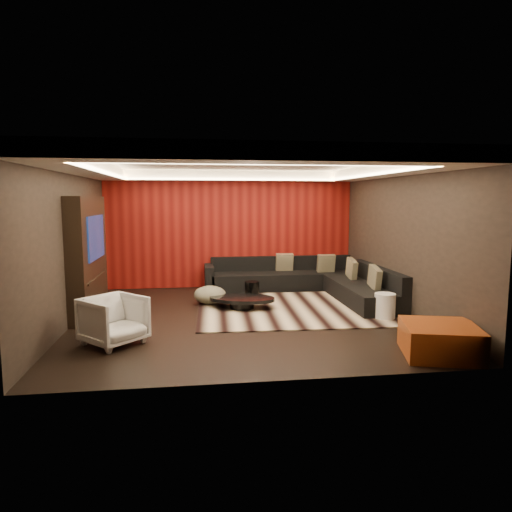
{
  "coord_description": "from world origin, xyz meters",
  "views": [
    {
      "loc": [
        -0.9,
        -8.12,
        2.15
      ],
      "look_at": [
        0.3,
        0.6,
        1.05
      ],
      "focal_mm": 32.0,
      "sensor_mm": 36.0,
      "label": 1
    }
  ],
  "objects": [
    {
      "name": "red_feature_wall",
      "position": [
        0.0,
        2.97,
        1.4
      ],
      "size": [
        5.98,
        0.05,
        2.78
      ],
      "primitive_type": "cube",
      "color": "#6B0C0A",
      "rests_on": "ground"
    },
    {
      "name": "rug",
      "position": [
        1.16,
        0.48,
        0.01
      ],
      "size": [
        4.12,
        3.16,
        0.02
      ],
      "primitive_type": "cube",
      "rotation": [
        0.0,
        0.0,
        -0.04
      ],
      "color": "beige",
      "rests_on": "floor"
    },
    {
      "name": "cove_right",
      "position": [
        2.36,
        0.0,
        2.6
      ],
      "size": [
        0.08,
        4.8,
        0.04
      ],
      "primitive_type": "cube",
      "color": "#FFD899",
      "rests_on": "ground"
    },
    {
      "name": "sectional_sofa",
      "position": [
        1.73,
        1.86,
        0.26
      ],
      "size": [
        3.65,
        3.5,
        0.75
      ],
      "color": "black",
      "rests_on": "floor"
    },
    {
      "name": "cove_front",
      "position": [
        0.0,
        -2.36,
        2.6
      ],
      "size": [
        4.8,
        0.08,
        0.04
      ],
      "primitive_type": "cube",
      "color": "#FFD899",
      "rests_on": "ground"
    },
    {
      "name": "soffit_front",
      "position": [
        0.0,
        -2.7,
        2.69
      ],
      "size": [
        6.0,
        0.6,
        0.22
      ],
      "primitive_type": "cube",
      "color": "silver",
      "rests_on": "ground"
    },
    {
      "name": "coffee_table",
      "position": [
        0.02,
        0.62,
        0.13
      ],
      "size": [
        1.61,
        1.61,
        0.22
      ],
      "primitive_type": "cylinder",
      "rotation": [
        0.0,
        0.0,
        -0.29
      ],
      "color": "black",
      "rests_on": "rug"
    },
    {
      "name": "striped_pouf",
      "position": [
        -0.59,
        1.11,
        0.2
      ],
      "size": [
        0.66,
        0.66,
        0.36
      ],
      "primitive_type": "ellipsoid",
      "rotation": [
        0.0,
        0.0,
        0.01
      ],
      "color": "beige",
      "rests_on": "rug"
    },
    {
      "name": "throw_pillows",
      "position": [
        2.18,
        1.72,
        0.62
      ],
      "size": [
        1.59,
        2.79,
        0.5
      ],
      "color": "beige",
      "rests_on": "sectional_sofa"
    },
    {
      "name": "tv_surround",
      "position": [
        -2.85,
        0.6,
        1.1
      ],
      "size": [
        0.3,
        2.0,
        2.2
      ],
      "primitive_type": "cube",
      "color": "black",
      "rests_on": "ground"
    },
    {
      "name": "floor",
      "position": [
        0.0,
        0.0,
        -0.01
      ],
      "size": [
        6.0,
        6.0,
        0.02
      ],
      "primitive_type": "cube",
      "color": "black",
      "rests_on": "ground"
    },
    {
      "name": "tv_shelf",
      "position": [
        -2.69,
        0.6,
        0.7
      ],
      "size": [
        0.04,
        1.6,
        0.04
      ],
      "primitive_type": "cube",
      "color": "black",
      "rests_on": "ground"
    },
    {
      "name": "cove_left",
      "position": [
        -2.36,
        0.0,
        2.6
      ],
      "size": [
        0.08,
        4.8,
        0.04
      ],
      "primitive_type": "cube",
      "color": "#FFD899",
      "rests_on": "ground"
    },
    {
      "name": "cove_back",
      "position": [
        0.0,
        2.36,
        2.6
      ],
      "size": [
        4.8,
        0.08,
        0.04
      ],
      "primitive_type": "cube",
      "color": "#FFD899",
      "rests_on": "ground"
    },
    {
      "name": "wall_right",
      "position": [
        3.01,
        0.0,
        1.4
      ],
      "size": [
        0.02,
        6.0,
        2.8
      ],
      "primitive_type": "cube",
      "color": "black",
      "rests_on": "ground"
    },
    {
      "name": "soffit_left",
      "position": [
        -2.7,
        0.0,
        2.69
      ],
      "size": [
        0.6,
        4.8,
        0.22
      ],
      "primitive_type": "cube",
      "color": "silver",
      "rests_on": "ground"
    },
    {
      "name": "white_side_table",
      "position": [
        2.5,
        -0.47,
        0.23
      ],
      "size": [
        0.49,
        0.49,
        0.46
      ],
      "primitive_type": "cylinder",
      "rotation": [
        0.0,
        0.0,
        -0.4
      ],
      "color": "white",
      "rests_on": "floor"
    },
    {
      "name": "soffit_right",
      "position": [
        2.7,
        0.0,
        2.69
      ],
      "size": [
        0.6,
        4.8,
        0.22
      ],
      "primitive_type": "cube",
      "color": "silver",
      "rests_on": "ground"
    },
    {
      "name": "soffit_back",
      "position": [
        0.0,
        2.7,
        2.69
      ],
      "size": [
        6.0,
        0.6,
        0.22
      ],
      "primitive_type": "cube",
      "color": "silver",
      "rests_on": "ground"
    },
    {
      "name": "wall_back",
      "position": [
        0.0,
        3.01,
        1.4
      ],
      "size": [
        6.0,
        0.02,
        2.8
      ],
      "primitive_type": "cube",
      "color": "black",
      "rests_on": "ground"
    },
    {
      "name": "drum_stool",
      "position": [
        0.33,
        1.45,
        0.2
      ],
      "size": [
        0.36,
        0.36,
        0.37
      ],
      "primitive_type": "cylinder",
      "rotation": [
        0.0,
        0.0,
        -0.18
      ],
      "color": "black",
      "rests_on": "rug"
    },
    {
      "name": "orange_ottoman",
      "position": [
        2.45,
        -2.42,
        0.22
      ],
      "size": [
        1.2,
        1.2,
        0.43
      ],
      "primitive_type": "cube",
      "rotation": [
        0.0,
        0.0,
        -0.27
      ],
      "color": "maroon",
      "rests_on": "floor"
    },
    {
      "name": "armchair",
      "position": [
        -2.09,
        -1.3,
        0.36
      ],
      "size": [
        1.11,
        1.11,
        0.73
      ],
      "primitive_type": "imported",
      "rotation": [
        0.0,
        0.0,
        0.78
      ],
      "color": "silver",
      "rests_on": "floor"
    },
    {
      "name": "tv_screen",
      "position": [
        -2.69,
        0.6,
        1.45
      ],
      "size": [
        0.04,
        1.3,
        0.8
      ],
      "primitive_type": "cube",
      "color": "black",
      "rests_on": "ground"
    },
    {
      "name": "ceiling",
      "position": [
        0.0,
        0.0,
        2.81
      ],
      "size": [
        6.0,
        6.0,
        0.02
      ],
      "primitive_type": "cube",
      "color": "silver",
      "rests_on": "ground"
    },
    {
      "name": "wall_left",
      "position": [
        -3.01,
        0.0,
        1.4
      ],
      "size": [
        0.02,
        6.0,
        2.8
      ],
      "primitive_type": "cube",
      "color": "black",
      "rests_on": "ground"
    }
  ]
}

